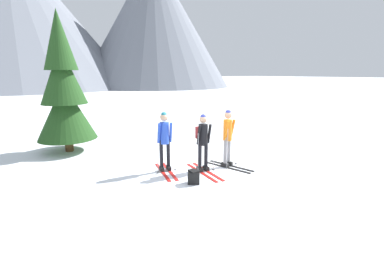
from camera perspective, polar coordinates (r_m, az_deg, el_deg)
The scene contains 7 objects.
ground_plane at distance 8.66m, azimuth 0.96°, elevation -7.38°, with size 400.00×400.00×0.00m, color white.
skier_in_blue at distance 8.33m, azimuth -5.71°, elevation -0.86°, with size 0.63×1.66×1.84m.
skier_in_black at distance 8.28m, azimuth 2.26°, elevation -1.04°, with size 0.61×1.79×1.78m.
skier_in_orange at distance 8.77m, azimuth 7.44°, elevation -0.18°, with size 0.82×1.67×1.85m.
pine_tree_near at distance 11.35m, azimuth -25.10°, elevation 8.48°, with size 2.15×2.15×5.19m.
backpack_on_snow_front at distance 7.60m, azimuth 0.36°, elevation -8.80°, with size 0.40×0.38×0.38m.
mountain_ridge_distant at distance 63.85m, azimuth -31.42°, elevation 20.54°, with size 76.52×46.88×27.92m.
Camera 1 is at (-4.38, -6.86, 2.96)m, focal length 25.71 mm.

